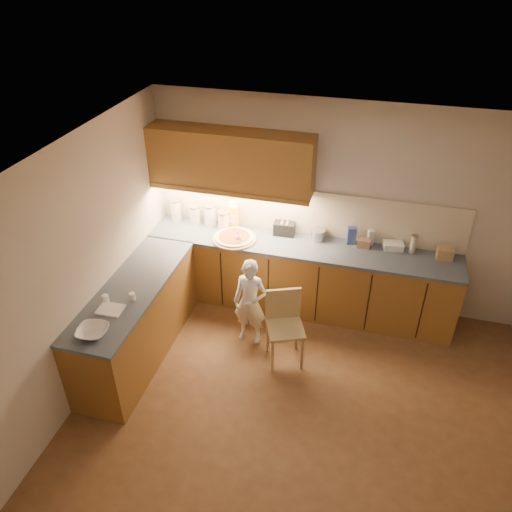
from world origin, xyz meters
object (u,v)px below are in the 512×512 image
(oil_jug, at_px, (233,216))
(toaster, at_px, (284,229))
(child, at_px, (250,302))
(wooden_chair, at_px, (284,321))
(pizza_on_board, at_px, (234,238))

(oil_jug, height_order, toaster, oil_jug)
(child, bearing_deg, wooden_chair, -17.32)
(wooden_chair, bearing_deg, oil_jug, 107.01)
(pizza_on_board, xyz_separation_m, toaster, (0.56, 0.28, 0.06))
(oil_jug, xyz_separation_m, toaster, (0.66, 0.00, -0.08))
(wooden_chair, xyz_separation_m, oil_jug, (-0.92, 1.12, 0.59))
(wooden_chair, distance_m, oil_jug, 1.56)
(pizza_on_board, xyz_separation_m, child, (0.39, -0.67, -0.40))
(pizza_on_board, distance_m, oil_jug, 0.32)
(oil_jug, bearing_deg, child, -62.80)
(pizza_on_board, height_order, oil_jug, oil_jug)
(oil_jug, bearing_deg, wooden_chair, -50.51)
(pizza_on_board, height_order, child, pizza_on_board)
(pizza_on_board, distance_m, wooden_chair, 1.26)
(child, relative_size, wooden_chair, 1.26)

